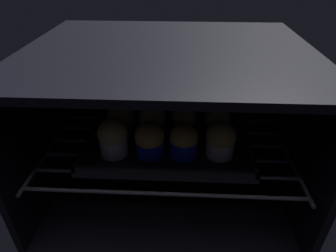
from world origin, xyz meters
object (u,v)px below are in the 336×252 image
muffin_row2_col2 (183,105)px  muffin_row2_col3 (214,106)px  muffin_row1_col0 (121,119)px  muffin_row1_col2 (184,121)px  baking_tray (168,136)px  muffin_row0_col3 (221,140)px  muffin_row1_col3 (217,123)px  muffin_row2_col0 (127,106)px  muffin_row0_col0 (113,138)px  muffin_row1_col1 (153,121)px  muffin_row2_col1 (156,105)px  muffin_row0_col2 (184,141)px  muffin_row0_col1 (150,140)px

muffin_row2_col2 → muffin_row2_col3: size_ratio=1.06×
muffin_row1_col0 → muffin_row1_col2: size_ratio=1.04×
baking_tray → muffin_row0_col3: 13.95cm
muffin_row1_col2 → muffin_row2_col2: size_ratio=0.88×
muffin_row1_col2 → muffin_row1_col3: size_ratio=0.97×
baking_tray → muffin_row2_col3: (11.20, 7.55, 4.44)cm
muffin_row2_col0 → muffin_row1_col2: bearing=-25.7°
muffin_row0_col0 → muffin_row1_col1: (7.51, 7.73, -0.46)cm
muffin_row2_col0 → muffin_row2_col2: bearing=1.9°
muffin_row2_col1 → muffin_row2_col3: muffin_row2_col3 is taller
muffin_row0_col2 → muffin_row2_col2: (-0.13, 15.17, 0.30)cm
muffin_row1_col0 → muffin_row2_col0: size_ratio=1.03×
muffin_row2_col3 → muffin_row1_col1: bearing=-153.0°
muffin_row0_col3 → muffin_row0_col2: bearing=-176.4°
baking_tray → muffin_row2_col3: muffin_row2_col3 is taller
muffin_row0_col2 → muffin_row2_col1: (-7.04, 15.29, 0.17)cm
muffin_row1_col2 → muffin_row2_col3: size_ratio=0.94×
muffin_row0_col2 → muffin_row2_col2: size_ratio=0.90×
muffin_row2_col3 → muffin_row1_col0: bearing=-161.8°
baking_tray → muffin_row1_col3: (11.25, 0.03, 4.11)cm
muffin_row2_col0 → muffin_row2_col3: bearing=0.9°
muffin_row0_col2 → muffin_row2_col1: bearing=114.7°
muffin_row1_col1 → baking_tray: bearing=-0.2°
muffin_row0_col1 → muffin_row2_col0: (-7.45, 14.82, -0.11)cm
muffin_row0_col2 → muffin_row2_col3: bearing=63.4°
baking_tray → muffin_row2_col2: size_ratio=4.31×
muffin_row0_col1 → muffin_row1_col0: (-7.54, 7.90, 0.13)cm
muffin_row0_col3 → muffin_row1_col0: same height
muffin_row0_col3 → muffin_row1_col3: bearing=90.2°
baking_tray → muffin_row1_col2: muffin_row1_col2 is taller
muffin_row1_col1 → muffin_row2_col1: muffin_row2_col1 is taller
muffin_row1_col0 → muffin_row2_col1: (7.57, 7.51, -0.15)cm
muffin_row1_col3 → muffin_row2_col1: 16.57cm
muffin_row0_col0 → muffin_row0_col3: bearing=1.8°
muffin_row2_col0 → muffin_row1_col3: bearing=-17.9°
muffin_row0_col3 → muffin_row1_col3: (-0.03, 7.06, -0.17)cm
muffin_row2_col3 → muffin_row2_col0: bearing=-179.1°
baking_tray → muffin_row0_col0: size_ratio=4.45×
muffin_row1_col1 → muffin_row2_col1: 7.77cm
muffin_row0_col2 → muffin_row2_col2: 15.18cm
muffin_row0_col0 → muffin_row1_col2: (14.77, 7.90, -0.43)cm
muffin_row0_col1 → muffin_row1_col2: bearing=47.6°
muffin_row1_col1 → muffin_row2_col2: bearing=47.2°
baking_tray → muffin_row1_col0: muffin_row1_col0 is taller
muffin_row1_col2 → muffin_row2_col1: bearing=133.0°
baking_tray → muffin_row1_col1: 5.40cm
muffin_row2_col0 → muffin_row0_col2: bearing=-45.4°
muffin_row1_col0 → muffin_row2_col0: (0.09, 6.93, -0.25)cm
muffin_row1_col0 → muffin_row1_col2: muffin_row1_col0 is taller
muffin_row0_col3 → muffin_row2_col3: size_ratio=0.99×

